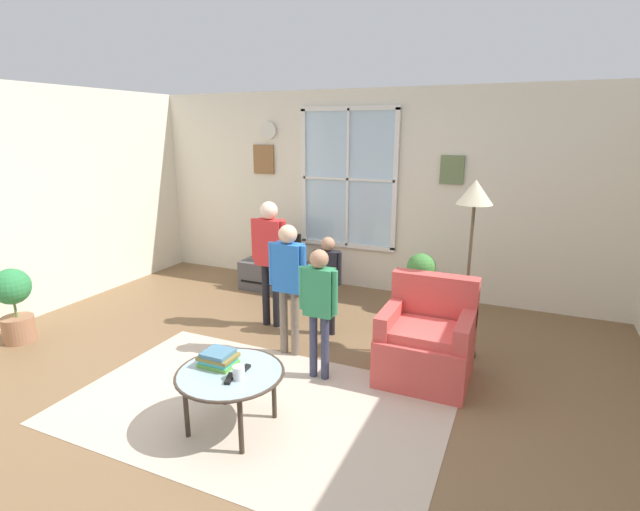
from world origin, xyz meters
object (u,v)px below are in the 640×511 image
Objects in this scene: person_red_shirt at (270,250)px; potted_plant_corner at (14,301)px; book_stack at (218,358)px; armchair at (427,342)px; remote_near_books at (244,370)px; potted_plant_by_window at (420,281)px; cup at (239,373)px; person_green_shirt at (319,299)px; person_blue_shirt at (288,275)px; remote_near_cup at (229,378)px; person_black_shirt at (328,274)px; coffee_table at (230,375)px; tv_stand at (281,276)px; floor_lamp at (474,210)px; television at (280,247)px.

potted_plant_corner is (-2.18, -1.41, -0.44)m from person_red_shirt.
armchair is at bearing 45.19° from book_stack.
potted_plant_by_window is at bearing 76.89° from remote_near_books.
cup is 1.02m from person_green_shirt.
potted_plant_corner is (-2.68, -0.88, -0.37)m from person_blue_shirt.
person_red_shirt reaches higher than book_stack.
person_green_shirt is at bearing 77.26° from remote_near_cup.
person_blue_shirt reaches higher than person_black_shirt.
person_black_shirt is (-0.01, 1.80, 0.25)m from coffee_table.
floor_lamp is at bearing -21.02° from tv_stand.
television is 2.75m from armchair.
floor_lamp is (1.51, 1.83, 0.91)m from book_stack.
tv_stand is 2.99m from book_stack.
television is 1.89m from potted_plant_by_window.
person_black_shirt is at bearing -42.71° from television.
floor_lamp is (1.32, 1.98, 0.96)m from remote_near_cup.
person_black_shirt reaches higher than potted_plant_corner.
person_black_shirt reaches higher than cup.
remote_near_books is at bearing -129.61° from armchair.
tv_stand is at bearing 158.98° from floor_lamp.
person_red_shirt is (-1.80, 0.43, 0.55)m from armchair.
cup is 2.99m from potted_plant_corner.
person_green_shirt is (0.45, -0.31, -0.07)m from person_blue_shirt.
person_green_shirt is at bearing 76.49° from remote_near_books.
person_black_shirt is at bearing 157.41° from armchair.
remote_near_cup is 1.91m from person_black_shirt.
television is 4.28× the size of remote_near_cup.
person_black_shirt is (0.15, 0.58, -0.14)m from person_blue_shirt.
person_blue_shirt is (-1.30, -0.10, 0.48)m from armchair.
armchair is (2.28, -1.52, 0.13)m from tv_stand.
television is at bearing 137.29° from person_black_shirt.
floor_lamp is at bearing 23.22° from person_blue_shirt.
book_stack is 0.36× the size of potted_plant_by_window.
armchair is at bearing -13.37° from person_red_shirt.
person_blue_shirt is at bearing 145.88° from person_green_shirt.
tv_stand is at bearing 126.49° from person_green_shirt.
book_stack reaches higher than cup.
person_green_shirt is at bearing 64.09° from book_stack.
tv_stand is 0.85× the size of person_blue_shirt.
floor_lamp is at bearing 41.56° from person_green_shirt.
floor_lamp reaches higher than cup.
armchair reaches higher than remote_near_cup.
person_green_shirt reaches higher than television.
remote_near_cup is at bearing -8.57° from potted_plant_corner.
person_red_shirt is (-0.78, 1.81, 0.38)m from cup.
remote_near_books is 0.93m from person_green_shirt.
floor_lamp reaches higher than remote_near_cup.
cup is at bearing 34.74° from remote_near_cup.
coffee_table is 0.67× the size of person_green_shirt.
potted_plant_by_window is (0.87, 2.82, -0.13)m from book_stack.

